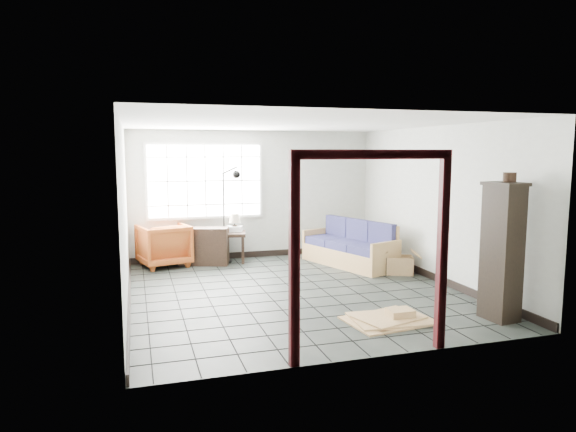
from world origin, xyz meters
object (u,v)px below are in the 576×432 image
object	(u,v)px
futon_sofa	(351,249)
tall_shelf	(502,251)
armchair	(164,243)
side_table	(232,237)

from	to	relation	value
futon_sofa	tall_shelf	distance (m)	3.63
futon_sofa	armchair	size ratio (longest dim) A/B	2.35
armchair	side_table	size ratio (longest dim) A/B	1.39
side_table	armchair	bearing A→B (deg)	179.43
futon_sofa	tall_shelf	bearing A→B (deg)	-100.84
side_table	futon_sofa	bearing A→B (deg)	-23.32
futon_sofa	armchair	distance (m)	3.60
armchair	tall_shelf	bearing A→B (deg)	117.18
futon_sofa	armchair	xyz separation A→B (m)	(-3.47, 0.94, 0.13)
futon_sofa	tall_shelf	world-z (taller)	tall_shelf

